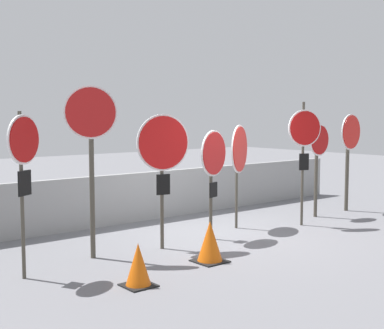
% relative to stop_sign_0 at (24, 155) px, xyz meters
% --- Properties ---
extents(ground_plane, '(40.00, 40.00, 0.00)m').
position_rel_stop_sign_0_xyz_m(ground_plane, '(3.96, 0.27, -1.69)').
color(ground_plane, slate).
extents(fence_back, '(10.83, 0.12, 1.02)m').
position_rel_stop_sign_0_xyz_m(fence_back, '(3.96, 2.37, -1.18)').
color(fence_back, gray).
rests_on(fence_back, ground).
extents(stop_sign_0, '(0.58, 0.37, 2.27)m').
position_rel_stop_sign_0_xyz_m(stop_sign_0, '(0.00, 0.00, 0.00)').
color(stop_sign_0, '#474238').
rests_on(stop_sign_0, ground).
extents(stop_sign_1, '(0.72, 0.42, 2.66)m').
position_rel_stop_sign_0_xyz_m(stop_sign_1, '(1.20, 0.35, 0.23)').
color(stop_sign_1, '#474238').
rests_on(stop_sign_1, ground).
extents(stop_sign_2, '(0.91, 0.22, 2.23)m').
position_rel_stop_sign_0_xyz_m(stop_sign_2, '(2.38, 0.13, -0.06)').
color(stop_sign_2, '#474238').
rests_on(stop_sign_2, ground).
extents(stop_sign_3, '(0.78, 0.28, 1.95)m').
position_rel_stop_sign_0_xyz_m(stop_sign_3, '(3.49, 0.14, -0.28)').
color(stop_sign_3, '#474238').
rests_on(stop_sign_3, ground).
extents(stop_sign_4, '(0.83, 0.47, 2.03)m').
position_rel_stop_sign_0_xyz_m(stop_sign_4, '(4.51, 0.53, -0.20)').
color(stop_sign_4, '#474238').
rests_on(stop_sign_4, ground).
extents(stop_sign_5, '(0.70, 0.27, 2.48)m').
position_rel_stop_sign_0_xyz_m(stop_sign_5, '(5.68, -0.10, 0.08)').
color(stop_sign_5, '#474238').
rests_on(stop_sign_5, ground).
extents(stop_sign_6, '(0.68, 0.15, 2.12)m').
position_rel_stop_sign_0_xyz_m(stop_sign_6, '(6.65, 0.29, -0.23)').
color(stop_sign_6, '#474238').
rests_on(stop_sign_6, ground).
extents(stop_sign_7, '(0.82, 0.18, 2.24)m').
position_rel_stop_sign_0_xyz_m(stop_sign_7, '(7.81, 0.31, -0.11)').
color(stop_sign_7, '#474238').
rests_on(stop_sign_7, ground).
extents(traffic_cone_0, '(0.46, 0.46, 0.63)m').
position_rel_stop_sign_0_xyz_m(traffic_cone_0, '(2.48, -0.93, -1.38)').
color(traffic_cone_0, black).
rests_on(traffic_cone_0, ground).
extents(traffic_cone_1, '(0.40, 0.40, 0.57)m').
position_rel_stop_sign_0_xyz_m(traffic_cone_1, '(1.00, -1.22, -1.41)').
color(traffic_cone_1, black).
rests_on(traffic_cone_1, ground).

